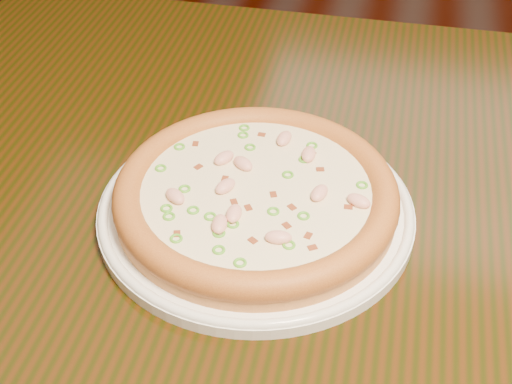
# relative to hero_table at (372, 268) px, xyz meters

# --- Properties ---
(ground) EXTENTS (9.00, 9.00, 0.00)m
(ground) POSITION_rel_hero_table_xyz_m (0.16, 0.57, -0.65)
(ground) COLOR black
(hero_table) EXTENTS (1.20, 0.80, 0.75)m
(hero_table) POSITION_rel_hero_table_xyz_m (0.00, 0.00, 0.00)
(hero_table) COLOR black
(hero_table) RESTS_ON ground
(plate) EXTENTS (0.31, 0.31, 0.02)m
(plate) POSITION_rel_hero_table_xyz_m (-0.12, -0.05, 0.11)
(plate) COLOR white
(plate) RESTS_ON hero_table
(pizza) EXTENTS (0.27, 0.27, 0.03)m
(pizza) POSITION_rel_hero_table_xyz_m (-0.12, -0.05, 0.13)
(pizza) COLOR #CC8145
(pizza) RESTS_ON plate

